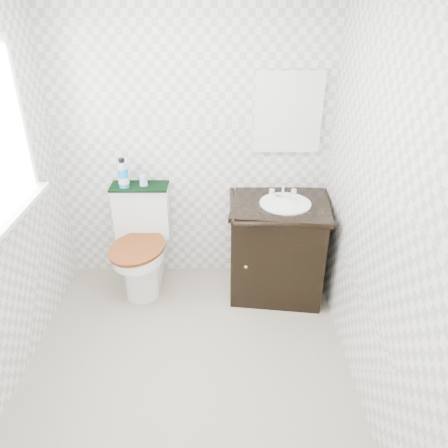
{
  "coord_description": "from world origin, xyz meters",
  "views": [
    {
      "loc": [
        0.24,
        -2.16,
        2.27
      ],
      "look_at": [
        0.25,
        0.75,
        0.71
      ],
      "focal_mm": 35.0,
      "sensor_mm": 36.0,
      "label": 1
    }
  ],
  "objects_px": {
    "trash_bin": "(248,280)",
    "mouthwash_bottle": "(123,174)",
    "toilet": "(142,247)",
    "vanity": "(278,245)",
    "cup": "(143,180)"
  },
  "relations": [
    {
      "from": "vanity",
      "to": "trash_bin",
      "type": "height_order",
      "value": "vanity"
    },
    {
      "from": "toilet",
      "to": "trash_bin",
      "type": "bearing_deg",
      "value": -10.51
    },
    {
      "from": "trash_bin",
      "to": "mouthwash_bottle",
      "type": "relative_size",
      "value": 1.3
    },
    {
      "from": "vanity",
      "to": "trash_bin",
      "type": "distance_m",
      "value": 0.38
    },
    {
      "from": "trash_bin",
      "to": "cup",
      "type": "xyz_separation_m",
      "value": [
        -0.85,
        0.29,
        0.77
      ]
    },
    {
      "from": "toilet",
      "to": "vanity",
      "type": "height_order",
      "value": "vanity"
    },
    {
      "from": "trash_bin",
      "to": "vanity",
      "type": "bearing_deg",
      "value": 22.98
    },
    {
      "from": "trash_bin",
      "to": "cup",
      "type": "bearing_deg",
      "value": 160.89
    },
    {
      "from": "vanity",
      "to": "toilet",
      "type": "bearing_deg",
      "value": 176.92
    },
    {
      "from": "cup",
      "to": "toilet",
      "type": "bearing_deg",
      "value": -106.16
    },
    {
      "from": "trash_bin",
      "to": "mouthwash_bottle",
      "type": "height_order",
      "value": "mouthwash_bottle"
    },
    {
      "from": "mouthwash_bottle",
      "to": "toilet",
      "type": "bearing_deg",
      "value": -40.84
    },
    {
      "from": "toilet",
      "to": "vanity",
      "type": "distance_m",
      "value": 1.13
    },
    {
      "from": "vanity",
      "to": "mouthwash_bottle",
      "type": "bearing_deg",
      "value": 172.74
    },
    {
      "from": "trash_bin",
      "to": "cup",
      "type": "height_order",
      "value": "cup"
    }
  ]
}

